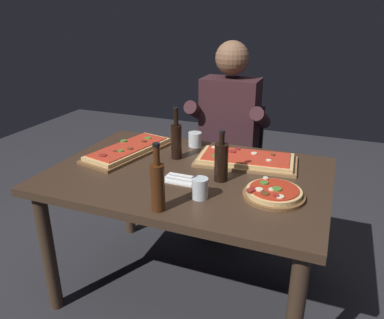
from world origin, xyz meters
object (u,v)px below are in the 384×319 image
object	(u,v)px
pizza_round_far	(274,193)
tumbler_near_camera	(195,139)
pizza_rectangular_front	(246,160)
pizza_rectangular_left	(129,150)
vinegar_bottle_green	(176,140)
tumbler_far_side	(200,189)
oil_bottle_amber	(158,185)
seated_diner	(228,131)
wine_bottle_dark	(221,161)
dining_table	(188,189)
diner_chair	(231,159)

from	to	relation	value
pizza_round_far	tumbler_near_camera	bearing A→B (deg)	138.97
pizza_rectangular_front	pizza_rectangular_left	world-z (taller)	same
vinegar_bottle_green	tumbler_far_side	xyz separation A→B (m)	(0.28, -0.39, -0.07)
pizza_rectangular_front	oil_bottle_amber	distance (m)	0.67
vinegar_bottle_green	seated_diner	xyz separation A→B (m)	(0.12, 0.58, -0.11)
seated_diner	oil_bottle_amber	bearing A→B (deg)	-88.09
wine_bottle_dark	oil_bottle_amber	bearing A→B (deg)	-112.58
tumbler_near_camera	tumbler_far_side	world-z (taller)	tumbler_far_side
pizza_round_far	vinegar_bottle_green	world-z (taller)	vinegar_bottle_green
vinegar_bottle_green	pizza_rectangular_front	bearing A→B (deg)	10.83
vinegar_bottle_green	tumbler_near_camera	bearing A→B (deg)	83.65
dining_table	pizza_round_far	xyz separation A→B (m)	(0.45, -0.12, 0.12)
vinegar_bottle_green	tumbler_near_camera	world-z (taller)	vinegar_bottle_green
pizza_rectangular_left	tumbler_near_camera	distance (m)	0.40
tumbler_near_camera	diner_chair	distance (m)	0.57
pizza_rectangular_front	pizza_rectangular_left	xyz separation A→B (m)	(-0.67, -0.10, -0.00)
diner_chair	seated_diner	size ratio (longest dim) A/B	0.65
wine_bottle_dark	oil_bottle_amber	world-z (taller)	oil_bottle_amber
tumbler_near_camera	tumbler_far_side	distance (m)	0.67
pizza_rectangular_front	tumbler_far_side	bearing A→B (deg)	-101.22
tumbler_far_side	diner_chair	distance (m)	1.15
pizza_rectangular_left	tumbler_far_side	size ratio (longest dim) A/B	6.40
pizza_rectangular_front	pizza_round_far	world-z (taller)	same
pizza_rectangular_left	seated_diner	bearing A→B (deg)	55.91
diner_chair	pizza_rectangular_left	bearing A→B (deg)	-119.50
wine_bottle_dark	pizza_rectangular_front	bearing A→B (deg)	76.63
pizza_round_far	wine_bottle_dark	world-z (taller)	wine_bottle_dark
wine_bottle_dark	pizza_rectangular_left	bearing A→B (deg)	165.51
pizza_rectangular_front	tumbler_far_side	size ratio (longest dim) A/B	6.00
pizza_rectangular_left	seated_diner	distance (m)	0.74
pizza_rectangular_front	wine_bottle_dark	world-z (taller)	wine_bottle_dark
wine_bottle_dark	vinegar_bottle_green	size ratio (longest dim) A/B	0.87
pizza_rectangular_front	vinegar_bottle_green	bearing A→B (deg)	-169.17
dining_table	oil_bottle_amber	bearing A→B (deg)	-85.87
pizza_rectangular_left	pizza_round_far	bearing A→B (deg)	-15.29
oil_bottle_amber	tumbler_near_camera	distance (m)	0.79
dining_table	seated_diner	distance (m)	0.74
dining_table	vinegar_bottle_green	distance (m)	0.29
pizza_rectangular_front	oil_bottle_amber	size ratio (longest dim) A/B	1.91
pizza_rectangular_front	tumbler_near_camera	xyz separation A→B (m)	(-0.35, 0.15, 0.02)
dining_table	wine_bottle_dark	distance (m)	0.27
pizza_round_far	oil_bottle_amber	bearing A→B (deg)	-145.92
pizza_round_far	diner_chair	bearing A→B (deg)	115.46
pizza_round_far	oil_bottle_amber	size ratio (longest dim) A/B	0.94
dining_table	seated_diner	xyz separation A→B (m)	(-0.01, 0.74, 0.10)
pizza_rectangular_front	seated_diner	distance (m)	0.57
diner_chair	dining_table	bearing A→B (deg)	-89.41
pizza_rectangular_left	diner_chair	bearing A→B (deg)	60.50
pizza_rectangular_front	wine_bottle_dark	xyz separation A→B (m)	(-0.06, -0.26, 0.08)
pizza_rectangular_left	tumbler_far_side	xyz separation A→B (m)	(0.57, -0.36, 0.02)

